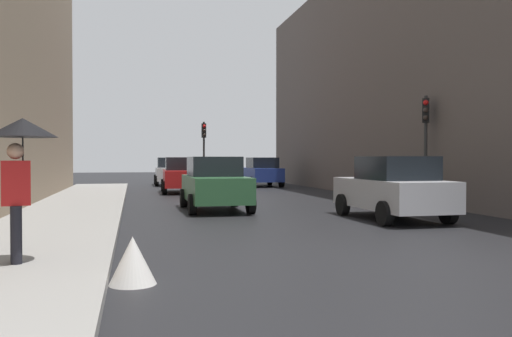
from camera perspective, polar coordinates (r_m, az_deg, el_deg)
The scene contains 12 objects.
ground_plane at distance 9.93m, azimuth 17.76°, elevation -8.86°, with size 120.00×120.00×0.00m, color black.
sidewalk_kerb at distance 14.63m, azimuth -19.95°, elevation -5.37°, with size 3.01×40.00×0.16m, color gray.
building_facade_right at distance 27.69m, azimuth 23.77°, elevation 9.09°, with size 12.00×33.44×11.23m, color #5B514C.
traffic_light_mid_street at distance 19.93m, azimuth 17.33°, elevation 3.83°, with size 0.36×0.44×3.89m.
traffic_light_far_median at distance 32.42m, azimuth -5.47°, elevation 2.76°, with size 0.25×0.43×3.88m.
car_blue_van at distance 33.35m, azimuth 0.57°, elevation -0.36°, with size 2.07×4.23×1.76m.
car_silver_hatchback at distance 15.60m, azimuth 14.12°, elevation -2.01°, with size 2.07×4.23×1.76m.
car_red_sedan at distance 27.33m, azimuth -7.74°, elevation -0.68°, with size 2.12×4.25×1.76m.
car_green_estate at distance 17.95m, azimuth -4.33°, elevation -1.58°, with size 2.04×4.21×1.76m.
car_white_compact at distance 35.21m, azimuth -8.95°, elevation -0.30°, with size 2.07×4.23×1.76m.
pedestrian_with_umbrella at distance 8.76m, azimuth -23.42°, elevation 1.88°, with size 1.00×1.00×2.14m.
warning_sign_triangle at distance 7.63m, azimuth -12.78°, elevation -9.36°, with size 0.64×0.64×0.65m, color silver.
Camera 1 is at (-4.97, -8.43, 1.70)m, focal length 38.23 mm.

